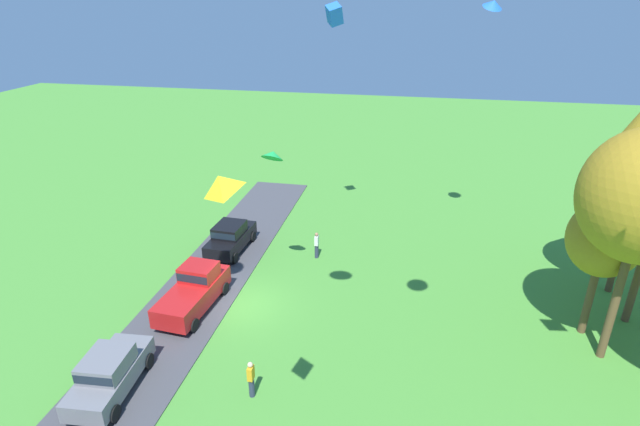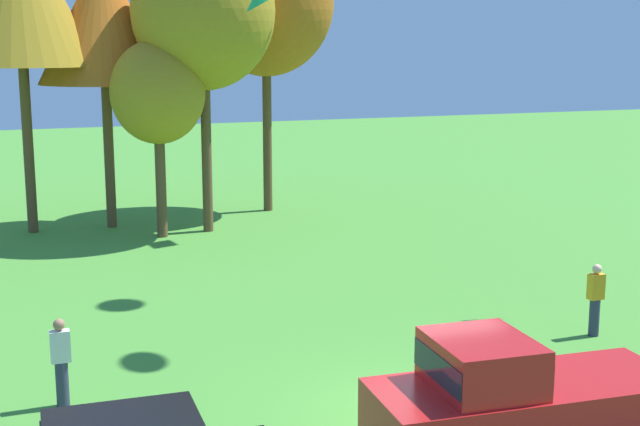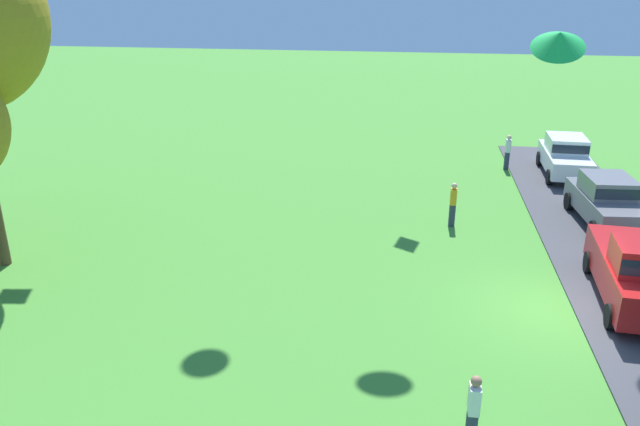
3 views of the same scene
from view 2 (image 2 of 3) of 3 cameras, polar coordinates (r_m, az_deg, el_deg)
The scene contains 8 objects.
ground_plane at distance 16.77m, azimuth 5.79°, elevation -12.80°, with size 120.00×120.00×0.00m, color #478E33.
car_pickup_far_end at distance 14.80m, azimuth 12.32°, elevation -11.65°, with size 5.13×2.34×2.14m.
person_watching_sky at distance 17.45m, azimuth -16.24°, elevation -9.13°, with size 0.36×0.24×1.71m.
person_beside_suv at distance 21.63m, azimuth 17.21°, elevation -5.30°, with size 0.36×0.24×1.71m.
tree_far_left at distance 33.27m, azimuth -13.73°, elevation 12.05°, with size 4.73×4.73×9.98m.
tree_center_back at distance 31.15m, azimuth -10.34°, elevation 7.56°, with size 3.24×3.24×6.84m.
tree_right_of_center at distance 31.85m, azimuth -7.49°, elevation 12.68°, with size 5.00×5.00×10.55m.
tree_lone_near at distance 35.73m, azimuth -3.49°, elevation 13.38°, with size 5.33×5.33×11.26m.
Camera 2 is at (-7.06, -13.65, 6.71)m, focal length 50.00 mm.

